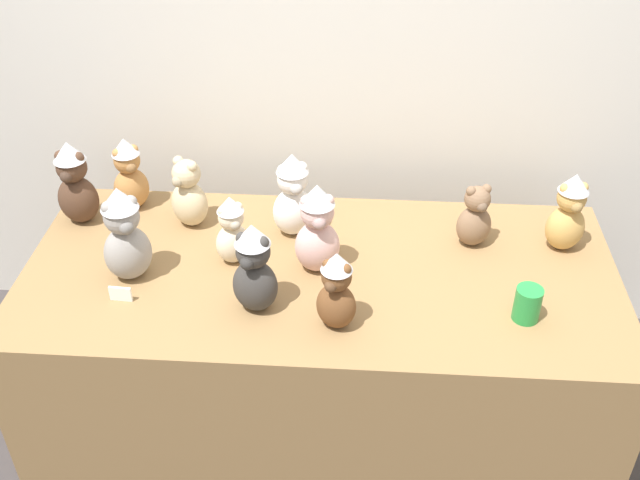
% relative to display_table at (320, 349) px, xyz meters
% --- Properties ---
extents(ground_plane, '(10.00, 10.00, 0.00)m').
position_rel_display_table_xyz_m(ground_plane, '(0.00, -0.25, -0.35)').
color(ground_plane, '#3D3838').
extents(wall_back, '(7.00, 0.08, 2.60)m').
position_rel_display_table_xyz_m(wall_back, '(0.00, 0.69, 0.95)').
color(wall_back, silver).
rests_on(wall_back, ground_plane).
extents(display_table, '(1.93, 0.88, 0.70)m').
position_rel_display_table_xyz_m(display_table, '(0.00, 0.00, 0.00)').
color(display_table, olive).
rests_on(display_table, ground_plane).
extents(teddy_bear_caramel, '(0.16, 0.16, 0.28)m').
position_rel_display_table_xyz_m(teddy_bear_caramel, '(-0.70, 0.33, 0.49)').
color(teddy_bear_caramel, '#B27A42').
rests_on(teddy_bear_caramel, display_table).
extents(teddy_bear_ash, '(0.19, 0.19, 0.33)m').
position_rel_display_table_xyz_m(teddy_bear_ash, '(-0.60, -0.07, 0.51)').
color(teddy_bear_ash, gray).
rests_on(teddy_bear_ash, display_table).
extents(teddy_bear_honey, '(0.15, 0.13, 0.29)m').
position_rel_display_table_xyz_m(teddy_bear_honey, '(0.80, 0.18, 0.49)').
color(teddy_bear_honey, tan).
rests_on(teddy_bear_honey, display_table).
extents(teddy_bear_mocha, '(0.14, 0.13, 0.23)m').
position_rel_display_table_xyz_m(teddy_bear_mocha, '(0.50, 0.18, 0.46)').
color(teddy_bear_mocha, '#7F6047').
rests_on(teddy_bear_mocha, display_table).
extents(teddy_bear_charcoal, '(0.16, 0.15, 0.30)m').
position_rel_display_table_xyz_m(teddy_bear_charcoal, '(-0.18, -0.20, 0.50)').
color(teddy_bear_charcoal, '#383533').
rests_on(teddy_bear_charcoal, display_table).
extents(teddy_bear_chestnut, '(0.15, 0.14, 0.26)m').
position_rel_display_table_xyz_m(teddy_bear_chestnut, '(0.06, -0.26, 0.48)').
color(teddy_bear_chestnut, brown).
rests_on(teddy_bear_chestnut, display_table).
extents(teddy_bear_cream, '(0.15, 0.14, 0.25)m').
position_rel_display_table_xyz_m(teddy_bear_cream, '(-0.29, 0.03, 0.47)').
color(teddy_bear_cream, beige).
rests_on(teddy_bear_cream, display_table).
extents(teddy_bear_snow, '(0.17, 0.16, 0.31)m').
position_rel_display_table_xyz_m(teddy_bear_snow, '(-0.11, 0.21, 0.50)').
color(teddy_bear_snow, white).
rests_on(teddy_bear_snow, display_table).
extents(teddy_bear_cocoa, '(0.15, 0.13, 0.31)m').
position_rel_display_table_xyz_m(teddy_bear_cocoa, '(-0.86, 0.23, 0.50)').
color(teddy_bear_cocoa, '#4C3323').
rests_on(teddy_bear_cocoa, display_table).
extents(teddy_bear_sand, '(0.17, 0.16, 0.26)m').
position_rel_display_table_xyz_m(teddy_bear_sand, '(-0.47, 0.24, 0.47)').
color(teddy_bear_sand, '#CCB78E').
rests_on(teddy_bear_sand, display_table).
extents(teddy_bear_blush, '(0.16, 0.14, 0.32)m').
position_rel_display_table_xyz_m(teddy_bear_blush, '(-0.01, 0.01, 0.51)').
color(teddy_bear_blush, beige).
rests_on(teddy_bear_blush, display_table).
extents(party_cup_green, '(0.08, 0.08, 0.11)m').
position_rel_display_table_xyz_m(party_cup_green, '(0.63, -0.19, 0.41)').
color(party_cup_green, '#238C3D').
rests_on(party_cup_green, display_table).
extents(name_card_front_left, '(0.07, 0.01, 0.05)m').
position_rel_display_table_xyz_m(name_card_front_left, '(-0.60, -0.19, 0.38)').
color(name_card_front_left, white).
rests_on(name_card_front_left, display_table).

